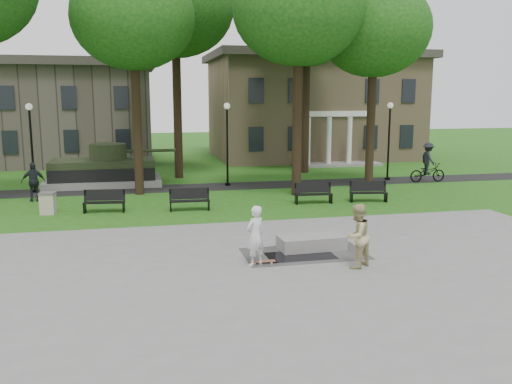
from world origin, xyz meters
TOP-DOWN VIEW (x-y plane):
  - ground at (0.00, 0.00)m, footprint 120.00×120.00m
  - plaza at (0.00, -5.00)m, footprint 22.00×16.00m
  - footpath at (0.00, 12.00)m, footprint 44.00×2.60m
  - building_right at (10.00, 26.00)m, footprint 17.00×12.00m
  - building_left at (-11.00, 26.50)m, footprint 15.00×10.00m
  - tree_1 at (-4.50, 10.50)m, footprint 6.20×6.20m
  - tree_2 at (3.50, 8.50)m, footprint 6.60×6.60m
  - tree_3 at (8.00, 9.50)m, footprint 6.00×6.00m
  - tree_4 at (-2.00, 16.00)m, footprint 7.20×7.20m
  - tree_5 at (6.50, 16.50)m, footprint 6.40×6.40m
  - lamp_left at (-10.00, 12.30)m, footprint 0.36×0.36m
  - lamp_mid at (0.50, 12.30)m, footprint 0.36×0.36m
  - lamp_right at (10.50, 12.30)m, footprint 0.36×0.36m
  - tank_monument at (-6.46, 14.00)m, footprint 7.45×3.40m
  - puddle at (0.46, -2.15)m, footprint 2.20×1.20m
  - concrete_block at (1.05, -1.44)m, footprint 2.24×1.10m
  - skateboard at (-0.91, -2.64)m, footprint 0.79×0.23m
  - skateboarder at (-1.18, -2.77)m, footprint 0.81×0.73m
  - friend_watching at (1.74, -3.62)m, footprint 1.19×1.12m
  - pedestrian_walker at (-9.59, 9.71)m, footprint 1.16×0.56m
  - cyclist at (12.47, 11.01)m, footprint 2.22×1.26m
  - park_bench_0 at (-6.07, 6.28)m, footprint 1.84×0.73m
  - park_bench_1 at (-2.33, 5.83)m, footprint 1.82×0.61m
  - park_bench_2 at (3.65, 6.20)m, footprint 1.83×0.64m
  - park_bench_3 at (6.41, 6.02)m, footprint 1.85×0.83m
  - trash_bin at (-8.46, 6.41)m, footprint 0.73×0.73m

SIDE VIEW (x-z plane):
  - ground at x=0.00m, z-range 0.00..0.00m
  - footpath at x=0.00m, z-range 0.00..0.01m
  - plaza at x=0.00m, z-range 0.00..0.02m
  - puddle at x=0.46m, z-range 0.02..0.02m
  - skateboard at x=-0.91m, z-range 0.02..0.09m
  - concrete_block at x=1.05m, z-range 0.02..0.47m
  - trash_bin at x=-8.46m, z-range 0.01..0.97m
  - park_bench_0 at x=-6.07m, z-range 0.02..1.02m
  - park_bench_1 at x=-2.33m, z-range 0.02..1.02m
  - park_bench_2 at x=3.65m, z-range 0.02..1.02m
  - park_bench_3 at x=6.41m, z-range 0.02..1.02m
  - tank_monument at x=-6.46m, z-range -0.34..2.06m
  - skateboarder at x=-1.18m, z-range 0.02..1.87m
  - pedestrian_walker at x=-9.59m, z-range 0.00..1.92m
  - cyclist at x=12.47m, z-range -0.22..2.16m
  - friend_watching at x=1.74m, z-range 0.02..1.96m
  - lamp_left at x=-10.00m, z-range 0.43..5.16m
  - lamp_mid at x=0.50m, z-range 0.43..5.16m
  - lamp_right at x=10.50m, z-range 0.43..5.16m
  - building_left at x=-11.00m, z-range 0.00..7.20m
  - building_right at x=10.00m, z-range 0.04..8.64m
  - tree_3 at x=8.00m, z-range 3.00..14.19m
  - tree_1 at x=-4.50m, z-range 3.14..14.77m
  - tree_2 at x=3.50m, z-range 3.23..15.40m
  - tree_5 at x=6.50m, z-range 3.45..15.89m
  - tree_4 at x=-2.00m, z-range 3.64..17.14m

